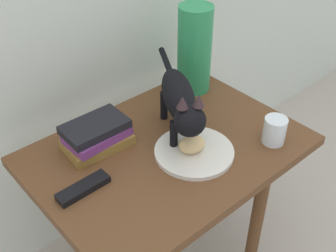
% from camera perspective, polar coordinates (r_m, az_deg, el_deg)
% --- Properties ---
extents(side_table, '(0.81, 0.58, 0.59)m').
position_cam_1_polar(side_table, '(1.35, 0.00, -5.56)').
color(side_table, brown).
rests_on(side_table, ground).
extents(plate, '(0.24, 0.24, 0.01)m').
position_cam_1_polar(plate, '(1.27, 3.49, -3.44)').
color(plate, silver).
rests_on(plate, side_table).
extents(bread_roll, '(0.10, 0.08, 0.05)m').
position_cam_1_polar(bread_roll, '(1.25, 3.22, -2.46)').
color(bread_roll, '#E0BC7A').
rests_on(bread_roll, plate).
extents(cat, '(0.27, 0.42, 0.23)m').
position_cam_1_polar(cat, '(1.26, 1.64, 3.38)').
color(cat, black).
rests_on(cat, side_table).
extents(book_stack, '(0.20, 0.14, 0.09)m').
position_cam_1_polar(book_stack, '(1.29, -9.46, -1.26)').
color(book_stack, olive).
rests_on(book_stack, side_table).
extents(green_vase, '(0.12, 0.12, 0.31)m').
position_cam_1_polar(green_vase, '(1.50, 3.54, 10.14)').
color(green_vase, '#288C51').
rests_on(green_vase, side_table).
extents(candle_jar, '(0.07, 0.07, 0.08)m').
position_cam_1_polar(candle_jar, '(1.33, 13.97, -0.74)').
color(candle_jar, silver).
rests_on(candle_jar, side_table).
extents(tv_remote, '(0.15, 0.05, 0.02)m').
position_cam_1_polar(tv_remote, '(1.18, -11.21, -8.09)').
color(tv_remote, black).
rests_on(tv_remote, side_table).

